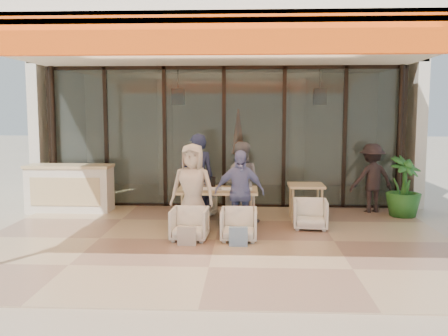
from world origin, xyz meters
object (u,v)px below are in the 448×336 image
object	(u,v)px
side_table	(306,190)
chair_near_right	(239,223)
diner_navy	(198,178)
potted_palm	(404,187)
host_counter	(70,188)
chair_near_left	(190,222)
chair_far_right	(240,203)
diner_periwinkle	(239,192)
standing_woman	(372,178)
chair_far_left	(200,203)
side_chair	(310,213)
diner_cream	(193,189)
diner_grey	(240,183)
dining_table	(217,192)

from	to	relation	value
side_table	chair_near_right	bearing A→B (deg)	-128.65
diner_navy	potted_palm	size ratio (longest dim) A/B	1.39
host_counter	chair_near_left	distance (m)	3.69
chair_far_right	chair_near_left	bearing A→B (deg)	67.08
diner_periwinkle	standing_woman	size ratio (longest dim) A/B	1.01
host_counter	side_table	size ratio (longest dim) A/B	2.48
standing_woman	chair_near_right	bearing A→B (deg)	25.62
chair_near_left	potted_palm	bearing A→B (deg)	28.77
chair_far_left	side_chair	bearing A→B (deg)	171.23
side_chair	potted_palm	xyz separation A→B (m)	(2.06, 1.18, 0.32)
diner_navy	side_table	world-z (taller)	diner_navy
chair_far_right	chair_near_right	world-z (taller)	chair_near_right
diner_navy	diner_cream	bearing A→B (deg)	79.13
chair_far_left	diner_navy	xyz separation A→B (m)	(0.00, -0.50, 0.59)
side_table	side_chair	xyz separation A→B (m)	(-0.00, -0.75, -0.32)
chair_near_right	diner_cream	world-z (taller)	diner_cream
chair_near_right	diner_grey	bearing A→B (deg)	90.66
chair_near_left	diner_cream	distance (m)	0.71
diner_navy	diner_periwinkle	distance (m)	1.24
chair_far_left	diner_navy	distance (m)	0.78
dining_table	chair_near_right	world-z (taller)	dining_table
chair_far_left	chair_near_left	xyz separation A→B (m)	(0.00, -1.90, 0.02)
diner_navy	diner_periwinkle	world-z (taller)	diner_navy
host_counter	potted_palm	distance (m)	7.10
chair_far_left	chair_far_right	xyz separation A→B (m)	(0.84, 0.00, 0.01)
chair_far_left	chair_far_right	bearing A→B (deg)	-163.65
diner_cream	side_chair	xyz separation A→B (m)	(2.15, 0.39, -0.50)
side_table	standing_woman	world-z (taller)	standing_woman
standing_woman	host_counter	bearing A→B (deg)	-14.00
potted_palm	chair_near_left	bearing A→B (deg)	-153.86
chair_near_left	chair_near_right	world-z (taller)	chair_near_left
potted_palm	diner_grey	bearing A→B (deg)	-168.82
chair_near_right	diner_periwinkle	size ratio (longest dim) A/B	0.41
dining_table	diner_periwinkle	bearing A→B (deg)	-46.86
chair_far_right	standing_woman	bearing A→B (deg)	-167.07
chair_far_left	side_chair	xyz separation A→B (m)	(2.15, -1.01, 0.03)
side_chair	chair_far_right	bearing A→B (deg)	146.40
diner_navy	potted_palm	world-z (taller)	diner_navy
chair_near_right	diner_periwinkle	world-z (taller)	diner_periwinkle
chair_near_left	diner_grey	world-z (taller)	diner_grey
chair_far_left	side_table	bearing A→B (deg)	-170.52
dining_table	chair_far_right	size ratio (longest dim) A/B	2.46
diner_cream	diner_grey	bearing A→B (deg)	55.45
diner_cream	diner_periwinkle	xyz separation A→B (m)	(0.84, 0.00, -0.06)
diner_grey	side_table	distance (m)	1.34
dining_table	standing_woman	size ratio (longest dim) A/B	1.00
standing_woman	side_table	bearing A→B (deg)	13.73
diner_grey	diner_periwinkle	world-z (taller)	diner_grey
chair_far_left	side_chair	world-z (taller)	side_chair
chair_far_left	chair_near_left	bearing A→B (deg)	106.35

